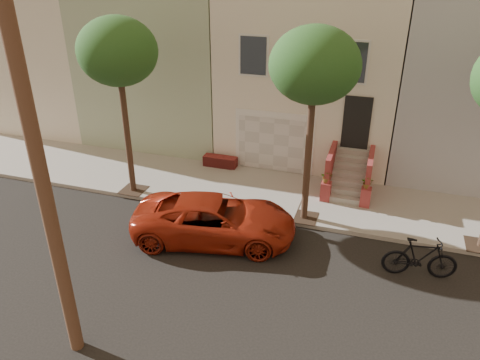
% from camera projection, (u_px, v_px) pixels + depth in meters
% --- Properties ---
extents(ground, '(90.00, 90.00, 0.00)m').
position_uv_depth(ground, '(241.00, 286.00, 12.77)').
color(ground, black).
rests_on(ground, ground).
extents(sidewalk, '(40.00, 3.70, 0.15)m').
position_uv_depth(sidewalk, '(284.00, 195.00, 17.28)').
color(sidewalk, '#99968B').
rests_on(sidewalk, ground).
extents(house_row, '(33.10, 11.70, 7.00)m').
position_uv_depth(house_row, '(317.00, 65.00, 20.64)').
color(house_row, beige).
rests_on(house_row, sidewalk).
extents(tree_left, '(2.70, 2.57, 6.30)m').
position_uv_depth(tree_left, '(118.00, 53.00, 15.22)').
color(tree_left, '#2D2116').
rests_on(tree_left, sidewalk).
extents(tree_mid, '(2.70, 2.57, 6.30)m').
position_uv_depth(tree_mid, '(315.00, 67.00, 13.45)').
color(tree_mid, '#2D2116').
rests_on(tree_mid, sidewalk).
extents(pickup_truck, '(5.45, 3.32, 1.41)m').
position_uv_depth(pickup_truck, '(215.00, 219.00, 14.57)').
color(pickup_truck, maroon).
rests_on(pickup_truck, ground).
extents(motorcycle, '(2.11, 0.87, 1.23)m').
position_uv_depth(motorcycle, '(420.00, 258.00, 12.91)').
color(motorcycle, black).
rests_on(motorcycle, ground).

